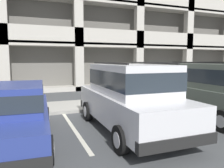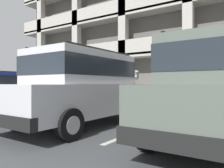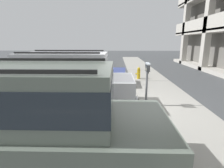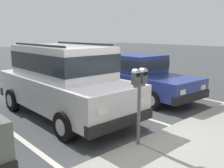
# 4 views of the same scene
# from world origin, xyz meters

# --- Properties ---
(ground_plane) EXTENTS (80.00, 80.00, 0.10)m
(ground_plane) POSITION_xyz_m (0.00, 0.00, -0.05)
(ground_plane) COLOR #444749
(sidewalk) EXTENTS (40.00, 2.20, 0.12)m
(sidewalk) POSITION_xyz_m (0.00, 1.30, 0.06)
(sidewalk) COLOR #9E9B93
(sidewalk) RESTS_ON ground_plane
(parking_stall_lines) EXTENTS (12.64, 4.80, 0.01)m
(parking_stall_lines) POSITION_xyz_m (1.56, -1.40, 0.00)
(parking_stall_lines) COLOR silver
(parking_stall_lines) RESTS_ON ground_plane
(silver_suv) EXTENTS (2.05, 4.79, 2.03)m
(silver_suv) POSITION_xyz_m (-0.03, -2.49, 1.09)
(silver_suv) COLOR silver
(silver_suv) RESTS_ON ground_plane
(red_sedan) EXTENTS (2.02, 4.57, 1.54)m
(red_sedan) POSITION_xyz_m (-3.23, -2.55, 0.82)
(red_sedan) COLOR navy
(red_sedan) RESTS_ON ground_plane
(dark_hatchback) EXTENTS (2.03, 4.78, 2.03)m
(dark_hatchback) POSITION_xyz_m (3.32, -2.21, 1.09)
(dark_hatchback) COLOR #5B665B
(dark_hatchback) RESTS_ON ground_plane
(parking_meter_near) EXTENTS (0.35, 0.12, 1.53)m
(parking_meter_near) POSITION_xyz_m (0.03, 0.35, 1.26)
(parking_meter_near) COLOR #595B60
(parking_meter_near) RESTS_ON sidewalk
(parking_garage) EXTENTS (32.00, 10.00, 16.25)m
(parking_garage) POSITION_xyz_m (0.47, 11.67, 7.53)
(parking_garage) COLOR #64625C
(parking_garage) RESTS_ON ground_plane
(fire_hydrant) EXTENTS (0.30, 0.30, 0.70)m
(fire_hydrant) POSITION_xyz_m (-4.60, 0.65, 0.46)
(fire_hydrant) COLOR gold
(fire_hydrant) RESTS_ON sidewalk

